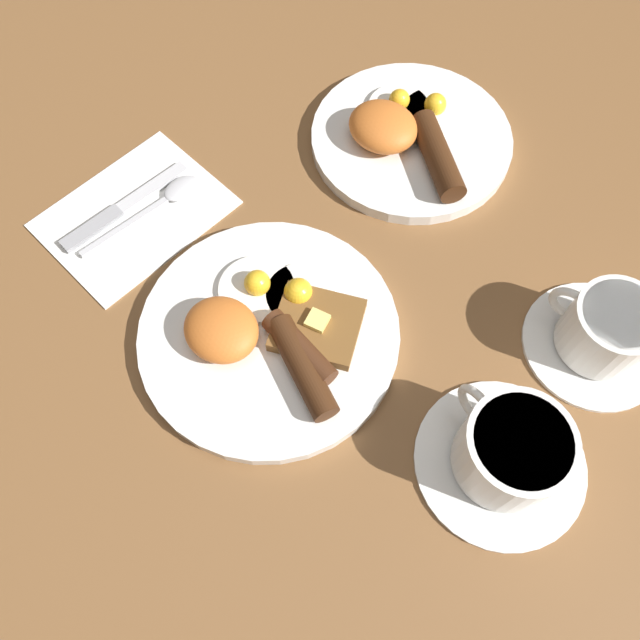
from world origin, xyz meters
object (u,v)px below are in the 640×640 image
teacup_far (604,332)px  knife (119,210)px  breakfast_plate_near (270,332)px  spoon (169,197)px  teacup_near (509,453)px  breakfast_plate_far (409,136)px

teacup_far → knife: bearing=-159.5°
breakfast_plate_near → spoon: 0.21m
breakfast_plate_near → teacup_near: teacup_near is taller
breakfast_plate_near → teacup_near: bearing=7.9°
breakfast_plate_near → spoon: size_ratio=1.67×
breakfast_plate_near → breakfast_plate_far: size_ratio=1.10×
breakfast_plate_far → knife: size_ratio=1.44×
breakfast_plate_far → teacup_far: size_ratio=1.67×
breakfast_plate_far → teacup_far: (0.30, -0.10, 0.02)m
breakfast_plate_far → teacup_far: 0.31m
breakfast_plate_far → teacup_near: teacup_near is taller
teacup_near → teacup_far: teacup_near is taller
breakfast_plate_near → knife: (-0.23, 0.01, -0.01)m
spoon → breakfast_plate_far: bearing=-24.2°
breakfast_plate_far → breakfast_plate_near: bearing=-82.8°
breakfast_plate_near → knife: breakfast_plate_near is taller
breakfast_plate_far → spoon: breakfast_plate_far is taller
breakfast_plate_near → breakfast_plate_far: breakfast_plate_far is taller
knife → spoon: spoon is taller
breakfast_plate_far → spoon: bearing=-124.5°
breakfast_plate_near → teacup_far: teacup_far is taller
teacup_near → knife: bearing=-177.3°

